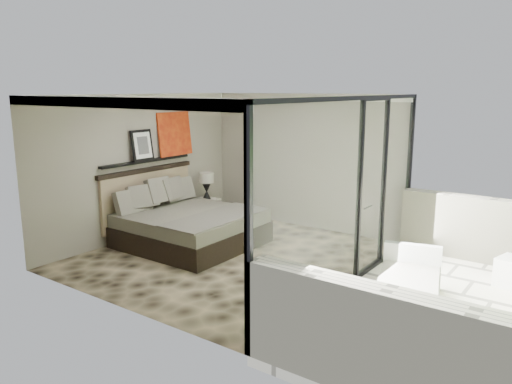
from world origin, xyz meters
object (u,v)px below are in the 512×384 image
Objects in this scene: nightstand at (205,211)px; table_lamp at (206,182)px; bed at (187,224)px; lounger at (408,291)px.

nightstand is 0.87× the size of table_lamp.
bed reaches higher than table_lamp.
bed is 4.60× the size of nightstand.
table_lamp is (0.02, 0.03, 0.64)m from nightstand.
nightstand is at bearing -125.70° from table_lamp.
table_lamp reaches higher than nightstand.
nightstand is 0.64m from table_lamp.
table_lamp is 5.41m from lounger.
bed is 4.37m from lounger.
table_lamp is at bearing 46.85° from nightstand.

